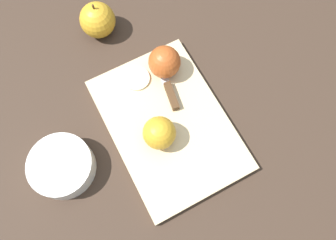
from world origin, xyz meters
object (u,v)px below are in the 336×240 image
(knife, at_px, (170,91))
(apple_half_left, at_px, (159,133))
(bowl, at_px, (62,166))
(apple_half_right, at_px, (165,62))
(apple_whole, at_px, (96,21))

(knife, bearing_deg, apple_half_left, 150.40)
(knife, relative_size, bowl, 1.09)
(apple_half_right, height_order, apple_whole, apple_whole)
(apple_half_left, bearing_deg, knife, 52.14)
(apple_half_right, bearing_deg, knife, -74.51)
(knife, bearing_deg, bowl, 108.92)
(knife, height_order, apple_whole, apple_whole)
(apple_half_right, relative_size, bowl, 0.55)
(apple_half_right, bearing_deg, apple_whole, 148.67)
(knife, xyz_separation_m, bowl, (-0.02, 0.29, 0.00))
(knife, distance_m, apple_whole, 0.25)
(knife, height_order, bowl, bowl)
(knife, distance_m, bowl, 0.29)
(apple_half_right, height_order, bowl, apple_half_right)
(apple_half_left, xyz_separation_m, knife, (0.08, -0.08, -0.03))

